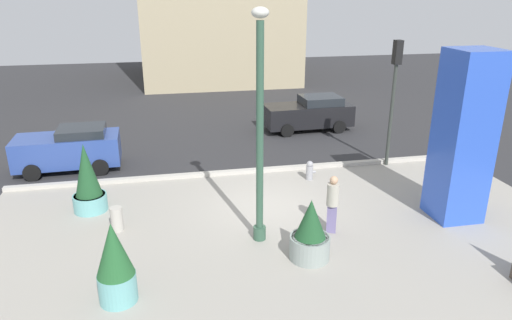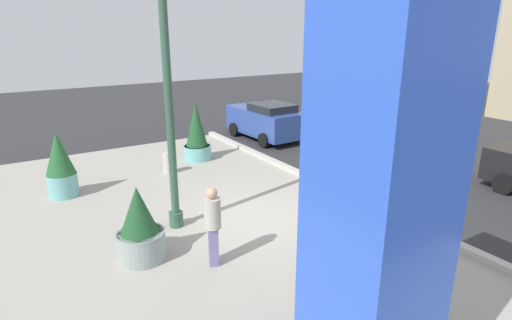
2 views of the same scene
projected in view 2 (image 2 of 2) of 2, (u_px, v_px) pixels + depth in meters
The scene contains 12 objects.
ground_plane at pixel (362, 190), 13.27m from camera, with size 60.00×60.00×0.00m, color #2D2D30.
plaza_pavement at pixel (187, 238), 10.21m from camera, with size 18.00×10.00×0.02m, color #9E998E.
curb_strip at pixel (342, 193), 12.79m from camera, with size 18.00×0.24×0.16m, color #B7B2A8.
lamp_post at pixel (169, 108), 9.88m from camera, with size 0.44×0.44×6.38m.
art_pillar_blue at pixel (377, 225), 5.11m from camera, with size 1.38×1.38×5.21m, color blue.
potted_plant_by_pillar at pixel (60, 165), 12.47m from camera, with size 0.87×0.87×2.00m.
potted_plant_curbside at pixel (140, 229), 9.07m from camera, with size 1.07×1.07×1.71m.
potted_plant_mid_plaza at pixel (196, 134), 16.01m from camera, with size 1.07×1.07×2.28m.
fire_hydrant at pixel (366, 216), 10.53m from camera, with size 0.36×0.26×0.75m.
concrete_bollard at pixel (168, 163), 14.64m from camera, with size 0.36×0.36×0.75m, color #B2ADA3.
car_intersection at pixel (265, 120), 19.06m from camera, with size 3.99×2.10×1.71m.
pedestrian_on_sidewalk at pixel (213, 222), 8.78m from camera, with size 0.47×0.47×1.78m.
Camera 2 is at (8.63, -5.47, 4.91)m, focal length 29.22 mm.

